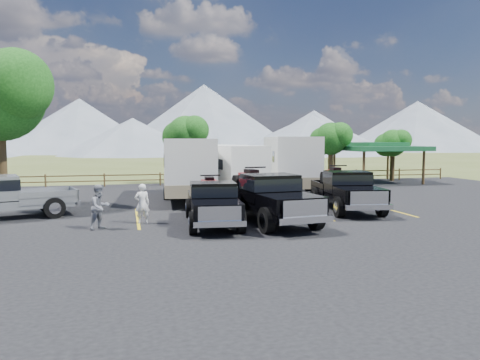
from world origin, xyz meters
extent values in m
plane|color=#4B5624|center=(0.00, 0.00, 0.00)|extent=(320.00, 320.00, 0.00)
cube|color=black|center=(0.00, 3.00, 0.02)|extent=(44.00, 34.00, 0.04)
cube|color=gold|center=(-6.00, 4.00, 0.04)|extent=(0.12, 5.50, 0.01)
cube|color=gold|center=(-2.00, 4.00, 0.04)|extent=(0.12, 5.50, 0.01)
cube|color=gold|center=(2.00, 4.00, 0.04)|extent=(0.12, 5.50, 0.01)
cube|color=gold|center=(6.00, 4.00, 0.04)|extent=(0.12, 5.50, 0.01)
cylinder|color=#332513|center=(-12.50, 9.00, 2.24)|extent=(0.48, 0.48, 4.48)
sphere|color=#134310|center=(-11.54, 8.20, 6.08)|extent=(3.52, 3.52, 3.52)
cylinder|color=#332513|center=(9.00, 17.00, 1.40)|extent=(0.39, 0.39, 2.80)
sphere|color=#134310|center=(9.00, 17.00, 3.50)|extent=(2.52, 2.52, 2.52)
sphere|color=#134310|center=(9.54, 16.55, 3.77)|extent=(1.98, 1.98, 1.98)
sphere|color=#134310|center=(8.50, 17.40, 3.32)|extent=(2.16, 2.16, 2.16)
cylinder|color=#332513|center=(15.00, 18.00, 1.26)|extent=(0.38, 0.38, 2.52)
sphere|color=#134310|center=(15.00, 18.00, 3.15)|extent=(2.24, 2.24, 2.24)
sphere|color=#134310|center=(15.48, 17.60, 3.39)|extent=(1.76, 1.76, 1.76)
sphere|color=#134310|center=(14.55, 18.35, 2.99)|extent=(1.92, 1.92, 1.92)
cylinder|color=#332513|center=(-2.00, 19.00, 1.54)|extent=(0.41, 0.41, 3.08)
sphere|color=#134310|center=(-2.00, 19.00, 3.85)|extent=(2.80, 2.80, 2.80)
sphere|color=#134310|center=(-1.40, 18.50, 4.15)|extent=(2.20, 2.20, 2.20)
sphere|color=#134310|center=(-2.56, 19.44, 3.65)|extent=(2.40, 2.40, 2.40)
cylinder|color=#4E3A21|center=(-12.00, 18.50, 0.50)|extent=(0.12, 0.12, 1.00)
cylinder|color=#4E3A21|center=(-8.00, 18.50, 0.50)|extent=(0.12, 0.12, 1.00)
cylinder|color=#4E3A21|center=(-4.00, 18.50, 0.50)|extent=(0.12, 0.12, 1.00)
cylinder|color=#4E3A21|center=(0.00, 18.50, 0.50)|extent=(0.12, 0.12, 1.00)
cylinder|color=#4E3A21|center=(4.00, 18.50, 0.50)|extent=(0.12, 0.12, 1.00)
cylinder|color=#4E3A21|center=(8.00, 18.50, 0.50)|extent=(0.12, 0.12, 1.00)
cylinder|color=#4E3A21|center=(12.00, 18.50, 0.50)|extent=(0.12, 0.12, 1.00)
cylinder|color=#4E3A21|center=(16.00, 18.50, 0.50)|extent=(0.12, 0.12, 1.00)
cylinder|color=#4E3A21|center=(20.00, 18.50, 0.50)|extent=(0.12, 0.12, 1.00)
cube|color=#4E3A21|center=(2.00, 18.50, 0.45)|extent=(36.00, 0.06, 0.08)
cube|color=#4E3A21|center=(2.00, 18.50, 0.85)|extent=(36.00, 0.06, 0.08)
cylinder|color=#4E3A21|center=(10.50, 14.50, 1.30)|extent=(0.20, 0.20, 2.60)
cylinder|color=#4E3A21|center=(10.50, 19.50, 1.30)|extent=(0.20, 0.20, 2.60)
cylinder|color=#4E3A21|center=(15.50, 14.50, 1.30)|extent=(0.20, 0.20, 2.60)
cylinder|color=#4E3A21|center=(15.50, 19.50, 1.30)|extent=(0.20, 0.20, 2.60)
cube|color=#195830|center=(13.00, 17.00, 2.75)|extent=(6.20, 6.20, 0.35)
cube|color=#195830|center=(13.00, 17.00, 3.05)|extent=(3.50, 3.50, 0.35)
cone|color=slate|center=(-18.00, 112.00, 7.00)|extent=(44.00, 44.00, 14.00)
cone|color=slate|center=(14.00, 108.00, 9.00)|extent=(52.00, 52.00, 18.00)
cone|color=slate|center=(48.00, 114.00, 6.00)|extent=(40.00, 40.00, 12.00)
cone|color=slate|center=(80.00, 110.00, 7.50)|extent=(50.00, 50.00, 15.00)
cone|color=slate|center=(-5.00, 87.00, 4.00)|extent=(32.00, 32.00, 8.00)
cone|color=slate|center=(35.00, 84.00, 4.50)|extent=(40.00, 40.00, 9.00)
cube|color=black|center=(-3.09, 1.68, 0.63)|extent=(2.21, 5.45, 0.34)
cube|color=black|center=(-3.26, -0.11, 0.97)|extent=(1.94, 1.84, 0.47)
cube|color=black|center=(-3.10, 1.56, 1.30)|extent=(1.88, 1.61, 0.93)
cube|color=black|center=(-3.10, 1.56, 1.44)|extent=(1.92, 1.67, 0.42)
cube|color=black|center=(-2.94, 3.35, 0.88)|extent=(1.99, 2.40, 0.51)
cube|color=silver|center=(-3.35, -1.05, 0.93)|extent=(1.49, 0.21, 0.51)
cube|color=silver|center=(-3.36, -1.11, 0.57)|extent=(1.84, 0.34, 0.21)
cube|color=silver|center=(-2.83, 4.46, 0.57)|extent=(1.83, 0.32, 0.21)
cylinder|color=black|center=(-4.14, -0.08, 0.46)|extent=(0.36, 0.86, 0.84)
cylinder|color=black|center=(-2.39, -0.24, 0.46)|extent=(0.36, 0.86, 0.84)
cylinder|color=black|center=(-3.79, 3.60, 0.46)|extent=(0.36, 0.86, 0.84)
cylinder|color=black|center=(-2.05, 3.43, 0.46)|extent=(0.36, 0.86, 0.84)
cube|color=#9A080D|center=(-2.94, 3.35, 1.51)|extent=(0.76, 1.27, 0.33)
cube|color=black|center=(-2.94, 3.35, 1.75)|extent=(0.44, 0.73, 0.17)
cube|color=#9A080D|center=(-2.98, 2.84, 1.61)|extent=(0.77, 0.39, 0.21)
cylinder|color=black|center=(-2.98, 2.93, 1.93)|extent=(0.84, 0.13, 0.06)
cylinder|color=black|center=(-3.40, 2.88, 1.33)|extent=(0.29, 0.54, 0.52)
cylinder|color=black|center=(-2.57, 2.80, 1.33)|extent=(0.29, 0.54, 0.52)
cylinder|color=black|center=(-3.31, 3.90, 1.33)|extent=(0.29, 0.54, 0.52)
cylinder|color=black|center=(-2.47, 3.82, 1.33)|extent=(0.29, 0.54, 0.52)
cube|color=black|center=(-0.75, 1.71, 0.72)|extent=(2.67, 6.33, 0.39)
cube|color=black|center=(-0.51, -0.34, 1.12)|extent=(2.28, 2.16, 0.54)
cube|color=black|center=(-0.73, 1.58, 1.50)|extent=(2.21, 1.90, 1.08)
cube|color=black|center=(-0.73, 1.58, 1.66)|extent=(2.26, 1.97, 0.49)
cube|color=black|center=(-0.97, 3.64, 1.02)|extent=(2.35, 2.81, 0.59)
cube|color=silver|center=(-0.39, -1.44, 1.06)|extent=(1.72, 0.28, 0.59)
cube|color=silver|center=(-0.38, -1.50, 0.65)|extent=(2.12, 0.43, 0.24)
cube|color=silver|center=(-1.12, 4.93, 0.65)|extent=(2.12, 0.41, 0.24)
cylinder|color=black|center=(-1.51, -0.52, 0.53)|extent=(0.43, 1.00, 0.97)
cylinder|color=black|center=(0.50, -0.29, 0.53)|extent=(0.43, 1.00, 0.97)
cylinder|color=black|center=(-2.00, 3.72, 0.53)|extent=(0.43, 1.00, 0.97)
cylinder|color=black|center=(0.02, 3.95, 0.53)|extent=(0.43, 1.00, 0.97)
cube|color=#9A080D|center=(-0.97, 3.64, 1.74)|extent=(0.91, 1.48, 0.38)
cube|color=black|center=(-0.97, 3.64, 2.01)|extent=(0.52, 0.85, 0.19)
cube|color=#9A080D|center=(-0.90, 3.05, 1.85)|extent=(0.90, 0.47, 0.24)
cylinder|color=black|center=(-0.91, 3.16, 2.23)|extent=(0.97, 0.17, 0.06)
cylinder|color=black|center=(-1.38, 3.00, 1.53)|extent=(0.35, 0.63, 0.60)
cylinder|color=black|center=(-0.42, 3.11, 1.53)|extent=(0.35, 0.63, 0.60)
cylinder|color=black|center=(-1.52, 4.18, 1.53)|extent=(0.35, 0.63, 0.60)
cylinder|color=black|center=(-0.55, 4.29, 1.53)|extent=(0.35, 0.63, 0.60)
cube|color=black|center=(3.87, 3.97, 0.69)|extent=(2.72, 6.06, 0.37)
cube|color=black|center=(3.58, 2.02, 1.07)|extent=(2.22, 2.11, 0.51)
cube|color=black|center=(3.85, 3.85, 1.42)|extent=(2.14, 1.86, 1.03)
cube|color=black|center=(3.85, 3.85, 1.58)|extent=(2.19, 1.93, 0.46)
cube|color=black|center=(4.14, 5.80, 0.97)|extent=(2.31, 2.72, 0.56)
cube|color=silver|center=(3.43, 0.99, 1.01)|extent=(1.64, 0.32, 0.56)
cube|color=silver|center=(3.42, 0.93, 0.62)|extent=(2.02, 0.48, 0.23)
cube|color=silver|center=(4.32, 7.02, 0.62)|extent=(2.01, 0.46, 0.23)
cylinder|color=black|center=(2.62, 2.10, 0.50)|extent=(0.44, 0.96, 0.92)
cylinder|color=black|center=(4.53, 1.82, 0.50)|extent=(0.44, 0.96, 0.92)
cylinder|color=black|center=(3.21, 6.12, 0.50)|extent=(0.44, 0.96, 0.92)
cylinder|color=black|center=(5.12, 5.84, 0.50)|extent=(0.44, 0.96, 0.92)
cube|color=#9A080D|center=(4.14, 5.80, 1.66)|extent=(0.91, 1.42, 0.36)
cube|color=black|center=(4.14, 5.80, 1.92)|extent=(0.52, 0.82, 0.18)
cube|color=#9A080D|center=(4.06, 5.24, 1.76)|extent=(0.86, 0.48, 0.23)
cylinder|color=black|center=(4.07, 5.34, 2.12)|extent=(0.92, 0.20, 0.06)
cylinder|color=black|center=(3.60, 5.31, 1.46)|extent=(0.35, 0.61, 0.57)
cylinder|color=black|center=(4.51, 5.17, 1.46)|extent=(0.35, 0.61, 0.57)
cylinder|color=black|center=(3.77, 6.42, 1.46)|extent=(0.35, 0.61, 0.57)
cylinder|color=black|center=(4.68, 6.29, 1.46)|extent=(0.35, 0.61, 0.57)
cube|color=white|center=(-3.10, 9.59, 2.06)|extent=(3.13, 8.13, 2.87)
cube|color=gray|center=(-3.10, 9.59, 0.94)|extent=(3.16, 8.17, 0.64)
cube|color=black|center=(-4.53, 7.70, 2.35)|extent=(0.09, 0.95, 0.64)
cube|color=black|center=(-1.97, 7.51, 2.35)|extent=(0.09, 0.95, 0.64)
cylinder|color=black|center=(-4.28, 10.00, 0.41)|extent=(0.32, 0.76, 0.74)
cylinder|color=black|center=(-1.89, 9.82, 0.41)|extent=(0.32, 0.76, 0.74)
cube|color=black|center=(-3.47, 4.66, 0.57)|extent=(0.27, 1.92, 0.11)
cube|color=white|center=(-0.51, 10.47, 1.84)|extent=(3.15, 7.32, 2.55)
cube|color=gray|center=(-0.51, 10.47, 0.84)|extent=(3.17, 7.35, 0.57)
cube|color=black|center=(-1.42, 8.57, 2.09)|extent=(0.13, 0.85, 0.57)
cube|color=black|center=(0.85, 8.86, 2.09)|extent=(0.13, 0.85, 0.57)
cylinder|color=black|center=(-1.60, 10.62, 0.37)|extent=(0.32, 0.69, 0.66)
cylinder|color=black|center=(0.51, 10.89, 0.37)|extent=(0.32, 0.69, 0.66)
cube|color=black|center=(0.05, 6.12, 0.51)|extent=(0.33, 1.70, 0.09)
cube|color=white|center=(3.92, 12.14, 2.13)|extent=(4.17, 8.59, 2.97)
cube|color=gray|center=(3.92, 12.14, 0.97)|extent=(4.21, 8.64, 0.66)
cube|color=black|center=(2.21, 10.37, 2.42)|extent=(0.21, 0.97, 0.66)
cube|color=black|center=(4.83, 9.86, 2.42)|extent=(0.21, 0.97, 0.66)
cylinder|color=black|center=(2.76, 12.70, 0.42)|extent=(0.42, 0.81, 0.77)
cylinder|color=black|center=(5.20, 12.22, 0.42)|extent=(0.42, 0.81, 0.77)
cube|color=black|center=(2.93, 7.12, 0.59)|extent=(0.51, 1.97, 0.11)
cube|color=gray|center=(-11.68, 5.16, 0.67)|extent=(6.03, 3.42, 0.36)
cube|color=gray|center=(-9.94, 5.68, 0.95)|extent=(2.87, 2.55, 0.55)
cube|color=silver|center=(-8.78, 6.03, 0.61)|extent=(0.72, 1.94, 0.22)
cylinder|color=black|center=(-10.04, 6.64, 0.49)|extent=(0.96, 0.55, 0.91)
cylinder|color=black|center=(-9.49, 4.83, 0.49)|extent=(0.96, 0.55, 0.91)
imported|color=white|center=(-5.83, 2.63, 0.85)|extent=(0.62, 0.44, 1.63)
imported|color=slate|center=(-7.44, 1.77, 0.90)|extent=(1.05, 1.03, 1.71)
camera|label=1|loc=(-6.42, -16.60, 3.47)|focal=35.00mm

